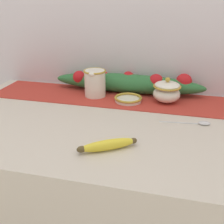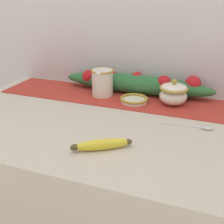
{
  "view_description": "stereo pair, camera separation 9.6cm",
  "coord_description": "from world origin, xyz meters",
  "px_view_note": "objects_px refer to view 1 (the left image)",
  "views": [
    {
      "loc": [
        0.23,
        -0.88,
        1.34
      ],
      "look_at": [
        0.01,
        -0.03,
        0.96
      ],
      "focal_mm": 45.0,
      "sensor_mm": 36.0,
      "label": 1
    },
    {
      "loc": [
        0.32,
        -0.86,
        1.34
      ],
      "look_at": [
        0.01,
        -0.03,
        0.96
      ],
      "focal_mm": 45.0,
      "sensor_mm": 36.0,
      "label": 2
    }
  ],
  "objects_px": {
    "sugar_bowl": "(167,91)",
    "spoon": "(201,123)",
    "small_dish": "(128,99)",
    "banana": "(108,145)",
    "cream_pitcher": "(95,82)"
  },
  "relations": [
    {
      "from": "cream_pitcher",
      "to": "small_dish",
      "type": "xyz_separation_m",
      "value": [
        0.15,
        -0.03,
        -0.05
      ]
    },
    {
      "from": "small_dish",
      "to": "banana",
      "type": "xyz_separation_m",
      "value": [
        0.02,
        -0.39,
        0.0
      ]
    },
    {
      "from": "cream_pitcher",
      "to": "spoon",
      "type": "xyz_separation_m",
      "value": [
        0.44,
        -0.18,
        -0.06
      ]
    },
    {
      "from": "sugar_bowl",
      "to": "banana",
      "type": "relative_size",
      "value": 0.68
    },
    {
      "from": "sugar_bowl",
      "to": "spoon",
      "type": "xyz_separation_m",
      "value": [
        0.13,
        -0.18,
        -0.04
      ]
    },
    {
      "from": "sugar_bowl",
      "to": "spoon",
      "type": "height_order",
      "value": "sugar_bowl"
    },
    {
      "from": "sugar_bowl",
      "to": "cream_pitcher",
      "type": "bearing_deg",
      "value": 179.68
    },
    {
      "from": "banana",
      "to": "spoon",
      "type": "xyz_separation_m",
      "value": [
        0.27,
        0.24,
        -0.01
      ]
    },
    {
      "from": "sugar_bowl",
      "to": "small_dish",
      "type": "height_order",
      "value": "sugar_bowl"
    },
    {
      "from": "small_dish",
      "to": "spoon",
      "type": "xyz_separation_m",
      "value": [
        0.29,
        -0.15,
        -0.01
      ]
    },
    {
      "from": "cream_pitcher",
      "to": "sugar_bowl",
      "type": "height_order",
      "value": "cream_pitcher"
    },
    {
      "from": "cream_pitcher",
      "to": "sugar_bowl",
      "type": "relative_size",
      "value": 1.05
    },
    {
      "from": "small_dish",
      "to": "banana",
      "type": "distance_m",
      "value": 0.39
    },
    {
      "from": "spoon",
      "to": "sugar_bowl",
      "type": "bearing_deg",
      "value": 120.38
    },
    {
      "from": "small_dish",
      "to": "cream_pitcher",
      "type": "bearing_deg",
      "value": 167.97
    }
  ]
}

